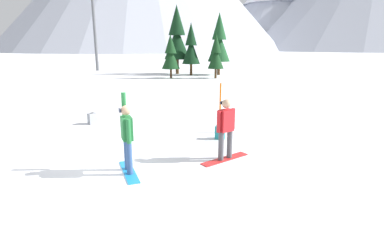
# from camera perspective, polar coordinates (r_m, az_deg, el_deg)

# --- Properties ---
(ground_plane) EXTENTS (800.00, 800.00, 0.00)m
(ground_plane) POSITION_cam_1_polar(r_m,az_deg,el_deg) (8.44, -17.42, -8.20)
(ground_plane) COLOR white
(snowboarder_foreground) EXTENTS (1.16, 1.30, 1.97)m
(snowboarder_foreground) POSITION_cam_1_polar(r_m,az_deg,el_deg) (7.53, -12.08, -3.05)
(snowboarder_foreground) COLOR #1E8CD8
(snowboarder_foreground) RESTS_ON ground_plane
(snowboarder_midground) EXTENTS (1.08, 1.44, 1.69)m
(snowboarder_midground) POSITION_cam_1_polar(r_m,az_deg,el_deg) (8.26, 6.36, -1.60)
(snowboarder_midground) COLOR red
(snowboarder_midground) RESTS_ON ground_plane
(backpack_teal) EXTENTS (0.33, 0.28, 0.47)m
(backpack_teal) POSITION_cam_1_polar(r_m,az_deg,el_deg) (10.26, 5.28, -2.40)
(backpack_teal) COLOR #1E7A7F
(backpack_teal) RESTS_ON ground_plane
(backpack_grey) EXTENTS (0.34, 0.37, 0.47)m
(backpack_grey) POSITION_cam_1_polar(r_m,az_deg,el_deg) (12.81, -18.25, 0.24)
(backpack_grey) COLOR gray
(backpack_grey) RESTS_ON ground_plane
(trail_marker_pole) EXTENTS (0.06, 0.06, 1.79)m
(trail_marker_pole) POSITION_cam_1_polar(r_m,az_deg,el_deg) (10.85, 5.30, 2.20)
(trail_marker_pole) COLOR orange
(trail_marker_pole) RESTS_ON ground_plane
(pine_tree_slender) EXTENTS (2.78, 2.78, 7.26)m
(pine_tree_slender) POSITION_cam_1_polar(r_m,az_deg,el_deg) (33.89, -2.85, 15.33)
(pine_tree_slender) COLOR #472D19
(pine_tree_slender) RESTS_ON ground_plane
(pine_tree_twin) EXTENTS (1.51, 1.51, 4.19)m
(pine_tree_twin) POSITION_cam_1_polar(r_m,az_deg,el_deg) (29.31, 4.52, 12.26)
(pine_tree_twin) COLOR #472D19
(pine_tree_twin) RESTS_ON ground_plane
(pine_tree_leaning) EXTENTS (1.88, 1.88, 5.36)m
(pine_tree_leaning) POSITION_cam_1_polar(r_m,az_deg,el_deg) (32.37, -0.18, 13.58)
(pine_tree_leaning) COLOR #472D19
(pine_tree_leaning) RESTS_ON ground_plane
(pine_tree_short) EXTENTS (1.72, 1.72, 4.10)m
(pine_tree_short) POSITION_cam_1_polar(r_m,az_deg,el_deg) (29.31, -4.02, 12.18)
(pine_tree_short) COLOR #472D19
(pine_tree_short) RESTS_ON ground_plane
(pine_tree_young) EXTENTS (2.35, 2.35, 6.40)m
(pine_tree_young) POSITION_cam_1_polar(r_m,az_deg,el_deg) (32.84, 5.12, 14.52)
(pine_tree_young) COLOR #472D19
(pine_tree_young) RESTS_ON ground_plane
(ski_lift_tower) EXTENTS (3.21, 0.36, 9.50)m
(ski_lift_tower) POSITION_cam_1_polar(r_m,az_deg,el_deg) (40.31, -17.85, 16.58)
(ski_lift_tower) COLOR #595B60
(ski_lift_tower) RESTS_ON ground_plane
(peak_west_ridge) EXTENTS (98.87, 98.87, 49.79)m
(peak_west_ridge) POSITION_cam_1_polar(r_m,az_deg,el_deg) (226.49, 15.33, 19.20)
(peak_west_ridge) COLOR #9EA3B2
(peak_west_ridge) RESTS_ON ground_plane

